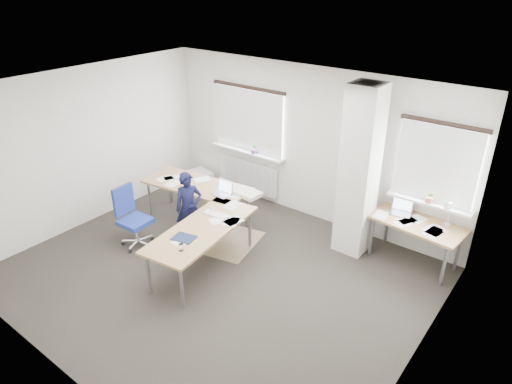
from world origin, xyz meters
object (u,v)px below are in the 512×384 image
Objects in this scene: person at (189,208)px; desk_main at (202,207)px; desk_side at (417,225)px; task_chair at (135,230)px.

desk_main is at bearing -39.23° from person.
desk_main is at bearing -146.01° from desk_side.
desk_side is at bearing 20.48° from desk_main.
desk_main is at bearing 38.02° from task_chair.
desk_side is 4.58m from task_chair.
person reaches higher than desk_main.
task_chair is 0.83× the size of person.
person is (-0.24, -0.08, -0.06)m from desk_main.
desk_side reaches higher than task_chair.
desk_side is 1.17× the size of person.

